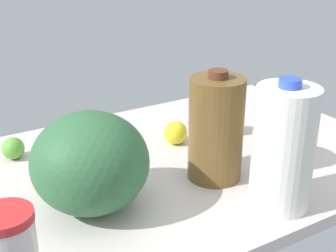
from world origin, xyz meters
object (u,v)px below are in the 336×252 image
(milk_jug, at_px, (283,148))
(chocolate_milk_jug, at_px, (216,129))
(watermelon, at_px, (90,162))
(lemon_far_back, at_px, (233,122))
(lime_by_jug, at_px, (13,148))
(lemon_near_front, at_px, (176,133))

(milk_jug, bearing_deg, chocolate_milk_jug, 104.15)
(watermelon, height_order, lemon_far_back, watermelon)
(milk_jug, height_order, lime_by_jug, milk_jug)
(lemon_far_back, bearing_deg, watermelon, -162.75)
(watermelon, height_order, milk_jug, milk_jug)
(watermelon, bearing_deg, lime_by_jug, 105.23)
(watermelon, distance_m, lemon_far_back, 0.53)
(milk_jug, height_order, lemon_near_front, milk_jug)
(milk_jug, relative_size, lime_by_jug, 4.95)
(chocolate_milk_jug, height_order, lemon_far_back, chocolate_milk_jug)
(lemon_near_front, bearing_deg, lime_by_jug, 161.20)
(milk_jug, distance_m, lemon_near_front, 0.39)
(lime_by_jug, bearing_deg, lemon_far_back, -15.41)
(watermelon, relative_size, lemon_near_front, 3.80)
(milk_jug, relative_size, lemon_far_back, 4.41)
(watermelon, distance_m, milk_jug, 0.40)
(watermelon, bearing_deg, chocolate_milk_jug, -4.70)
(milk_jug, relative_size, lemon_near_front, 4.38)
(watermelon, xyz_separation_m, lemon_near_front, (0.32, 0.18, -0.07))
(lemon_far_back, bearing_deg, milk_jug, -113.98)
(watermelon, bearing_deg, lemon_near_front, 29.33)
(milk_jug, bearing_deg, lemon_far_back, 66.02)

